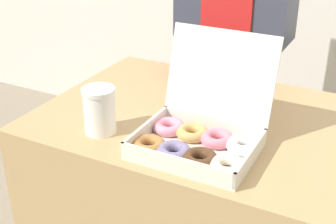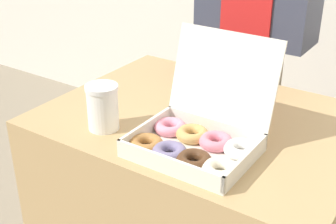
{
  "view_description": "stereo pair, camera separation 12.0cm",
  "coord_description": "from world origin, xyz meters",
  "px_view_note": "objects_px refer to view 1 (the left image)",
  "views": [
    {
      "loc": [
        0.49,
        -1.13,
        1.39
      ],
      "look_at": [
        -0.01,
        -0.17,
        0.85
      ],
      "focal_mm": 50.0,
      "sensor_mm": 36.0,
      "label": 1
    },
    {
      "loc": [
        0.59,
        -1.07,
        1.39
      ],
      "look_at": [
        -0.01,
        -0.17,
        0.85
      ],
      "focal_mm": 50.0,
      "sensor_mm": 36.0,
      "label": 2
    }
  ],
  "objects_px": {
    "coffee_cup": "(100,110)",
    "person_customer": "(234,33)",
    "donut_box": "(199,135)",
    "napkin_holder": "(191,64)"
  },
  "relations": [
    {
      "from": "coffee_cup",
      "to": "person_customer",
      "type": "height_order",
      "value": "person_customer"
    },
    {
      "from": "donut_box",
      "to": "coffee_cup",
      "type": "distance_m",
      "value": 0.28
    },
    {
      "from": "napkin_holder",
      "to": "person_customer",
      "type": "bearing_deg",
      "value": 83.5
    },
    {
      "from": "coffee_cup",
      "to": "napkin_holder",
      "type": "bearing_deg",
      "value": 83.62
    },
    {
      "from": "person_customer",
      "to": "napkin_holder",
      "type": "bearing_deg",
      "value": -96.5
    },
    {
      "from": "napkin_holder",
      "to": "person_customer",
      "type": "relative_size",
      "value": 0.07
    },
    {
      "from": "napkin_holder",
      "to": "person_customer",
      "type": "distance_m",
      "value": 0.33
    },
    {
      "from": "donut_box",
      "to": "person_customer",
      "type": "relative_size",
      "value": 0.21
    },
    {
      "from": "napkin_holder",
      "to": "coffee_cup",
      "type": "bearing_deg",
      "value": -96.38
    },
    {
      "from": "donut_box",
      "to": "napkin_holder",
      "type": "distance_m",
      "value": 0.48
    }
  ]
}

